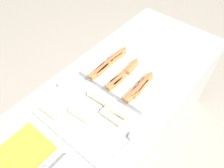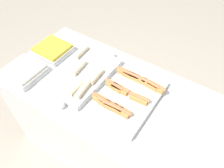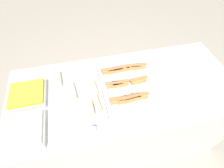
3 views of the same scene
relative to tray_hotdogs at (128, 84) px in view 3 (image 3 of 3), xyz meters
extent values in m
plane|color=#ADA393|center=(-0.03, 0.00, -0.93)|extent=(12.00, 12.00, 0.00)
cube|color=silver|center=(-0.03, 0.00, -0.48)|extent=(1.89, 0.83, 0.89)
cube|color=silver|center=(0.01, 0.00, -0.01)|extent=(0.36, 0.54, 0.05)
cube|color=tan|center=(-0.02, 0.15, 0.03)|extent=(0.13, 0.05, 0.04)
cylinder|color=#D66B42|center=(-0.02, 0.15, 0.05)|extent=(0.15, 0.03, 0.02)
cube|color=tan|center=(0.13, 0.15, 0.03)|extent=(0.13, 0.06, 0.04)
cylinder|color=#D66B42|center=(0.13, 0.15, 0.05)|extent=(0.15, 0.04, 0.02)
cube|color=tan|center=(-0.07, 0.00, 0.03)|extent=(0.13, 0.04, 0.04)
cylinder|color=#D66B42|center=(-0.07, 0.00, 0.05)|extent=(0.15, 0.02, 0.02)
cube|color=tan|center=(0.08, 0.15, 0.03)|extent=(0.13, 0.06, 0.04)
cylinder|color=#D66B42|center=(0.08, 0.15, 0.05)|extent=(0.15, 0.04, 0.02)
cube|color=tan|center=(0.08, 0.00, 0.03)|extent=(0.13, 0.05, 0.04)
cylinder|color=#D66B42|center=(0.08, 0.00, 0.05)|extent=(0.15, 0.03, 0.02)
cube|color=tan|center=(0.04, -0.15, 0.03)|extent=(0.13, 0.05, 0.04)
cylinder|color=#D66B42|center=(0.04, -0.15, 0.05)|extent=(0.15, 0.03, 0.02)
cube|color=tan|center=(-0.11, 0.00, 0.03)|extent=(0.13, 0.06, 0.04)
cylinder|color=#D66B42|center=(-0.11, 0.00, 0.05)|extent=(0.15, 0.04, 0.02)
cube|color=tan|center=(-0.07, 0.15, 0.03)|extent=(0.13, 0.05, 0.04)
cylinder|color=#D66B42|center=(-0.07, 0.15, 0.05)|extent=(0.15, 0.03, 0.02)
cube|color=tan|center=(-0.12, 0.15, 0.03)|extent=(0.13, 0.05, 0.04)
cylinder|color=#D66B42|center=(-0.12, 0.15, 0.05)|extent=(0.15, 0.02, 0.02)
cube|color=tan|center=(-0.12, -0.15, 0.03)|extent=(0.13, 0.05, 0.04)
cylinder|color=#D66B42|center=(-0.12, -0.15, 0.05)|extent=(0.15, 0.03, 0.02)
cube|color=tan|center=(-0.06, -0.16, 0.03)|extent=(0.13, 0.05, 0.04)
cylinder|color=#D66B42|center=(-0.06, -0.16, 0.05)|extent=(0.15, 0.03, 0.02)
cube|color=tan|center=(-0.02, -0.16, 0.03)|extent=(0.13, 0.05, 0.04)
cylinder|color=#D66B42|center=(-0.02, -0.16, 0.05)|extent=(0.15, 0.03, 0.02)
cube|color=silver|center=(-0.41, 0.00, -0.01)|extent=(0.38, 0.56, 0.05)
cylinder|color=beige|center=(-0.33, -0.16, 0.04)|extent=(0.05, 0.15, 0.05)
cylinder|color=beige|center=(-0.28, -0.16, 0.04)|extent=(0.06, 0.15, 0.05)
cylinder|color=beige|center=(-0.28, -0.01, 0.04)|extent=(0.06, 0.15, 0.05)
cylinder|color=beige|center=(-0.54, 0.15, 0.04)|extent=(0.06, 0.15, 0.05)
cylinder|color=beige|center=(-0.44, -0.01, 0.04)|extent=(0.06, 0.15, 0.05)
cube|color=silver|center=(-0.78, -0.24, -0.01)|extent=(0.27, 0.26, 0.05)
cube|color=silver|center=(-0.78, -0.24, 0.02)|extent=(0.25, 0.24, 0.02)
cube|color=silver|center=(-0.78, 0.07, -0.01)|extent=(0.27, 0.26, 0.05)
cube|color=gold|center=(-0.78, 0.07, 0.02)|extent=(0.25, 0.24, 0.02)
cylinder|color=#B2B5BA|center=(-0.43, -0.31, -0.03)|extent=(0.20, 0.03, 0.01)
sphere|color=#B2B5BA|center=(-0.33, -0.31, -0.01)|extent=(0.04, 0.04, 0.04)
cylinder|color=#B2B5BA|center=(-0.43, 0.31, -0.03)|extent=(0.20, 0.02, 0.01)
sphere|color=#B2B5BA|center=(-0.33, 0.31, -0.01)|extent=(0.04, 0.04, 0.04)
camera|label=1|loc=(-0.85, -0.60, 1.14)|focal=35.00mm
camera|label=2|loc=(0.43, -0.84, 1.18)|focal=35.00mm
camera|label=3|loc=(-0.33, -0.85, 1.08)|focal=28.00mm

